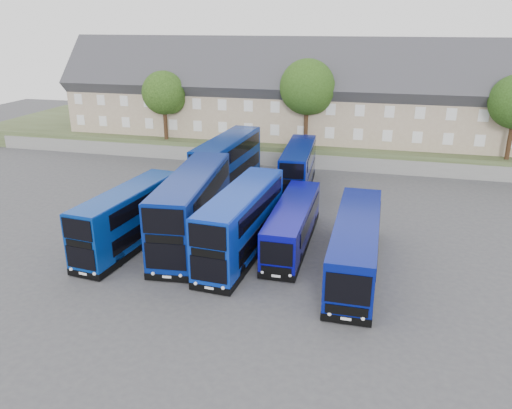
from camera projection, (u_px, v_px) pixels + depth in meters
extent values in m
plane|color=#424247|center=(211.00, 266.00, 31.96)|extent=(120.00, 120.00, 0.00)
cube|color=slate|center=(284.00, 160.00, 53.52)|extent=(70.00, 0.40, 1.50)
cube|color=#434D2B|center=(300.00, 138.00, 62.52)|extent=(80.00, 20.00, 2.00)
cube|color=tan|center=(108.00, 103.00, 63.04)|extent=(6.00, 8.00, 6.00)
cube|color=#323236|center=(105.00, 79.00, 62.00)|extent=(6.00, 10.40, 10.40)
cube|color=brown|center=(113.00, 46.00, 60.33)|extent=(0.60, 0.90, 1.40)
cube|color=tan|center=(152.00, 105.00, 61.66)|extent=(6.00, 8.00, 6.00)
cube|color=#323236|center=(150.00, 80.00, 60.62)|extent=(6.00, 10.40, 10.40)
cube|color=brown|center=(159.00, 47.00, 58.94)|extent=(0.60, 0.90, 1.40)
cube|color=tan|center=(197.00, 107.00, 60.27)|extent=(6.00, 8.00, 6.00)
cube|color=#323236|center=(196.00, 81.00, 59.23)|extent=(6.00, 10.40, 10.40)
cube|color=brown|center=(207.00, 48.00, 57.56)|extent=(0.60, 0.90, 1.40)
cube|color=tan|center=(245.00, 109.00, 58.89)|extent=(6.00, 8.00, 6.00)
cube|color=#323236|center=(245.00, 83.00, 57.85)|extent=(6.00, 10.40, 10.40)
cube|color=brown|center=(257.00, 48.00, 56.17)|extent=(0.60, 0.90, 1.40)
cube|color=tan|center=(295.00, 111.00, 57.50)|extent=(6.00, 8.00, 6.00)
cube|color=#323236|center=(296.00, 84.00, 56.46)|extent=(6.00, 10.40, 10.40)
cube|color=brown|center=(310.00, 49.00, 54.79)|extent=(0.60, 0.90, 1.40)
cube|color=tan|center=(348.00, 113.00, 56.12)|extent=(6.00, 8.00, 6.00)
cube|color=#323236|center=(349.00, 86.00, 55.08)|extent=(6.00, 10.40, 10.40)
cube|color=brown|center=(366.00, 50.00, 53.40)|extent=(0.60, 0.90, 1.40)
cube|color=tan|center=(403.00, 115.00, 54.73)|extent=(6.00, 8.00, 6.00)
cube|color=#323236|center=(406.00, 88.00, 53.69)|extent=(6.00, 10.40, 10.40)
cube|color=brown|center=(424.00, 51.00, 52.01)|extent=(0.60, 0.90, 1.40)
cube|color=tan|center=(461.00, 118.00, 53.35)|extent=(6.00, 8.00, 6.00)
cube|color=#323236|center=(465.00, 89.00, 52.31)|extent=(6.00, 10.40, 10.40)
cube|color=brown|center=(486.00, 51.00, 50.63)|extent=(0.60, 0.90, 1.40)
cube|color=navy|center=(129.00, 216.00, 34.02)|extent=(3.37, 10.40, 3.74)
cube|color=black|center=(131.00, 242.00, 34.68)|extent=(3.41, 10.45, 0.45)
cube|color=black|center=(81.00, 258.00, 29.76)|extent=(2.02, 0.27, 1.39)
cube|color=black|center=(77.00, 230.00, 29.12)|extent=(2.02, 0.27, 1.30)
cylinder|color=black|center=(92.00, 254.00, 32.38)|extent=(0.40, 1.03, 1.00)
cube|color=navy|center=(193.00, 206.00, 34.71)|extent=(4.01, 12.51, 4.56)
cube|color=black|center=(194.00, 237.00, 35.52)|extent=(4.06, 12.55, 0.45)
cube|color=black|center=(165.00, 257.00, 29.29)|extent=(2.49, 0.31, 1.68)
cube|color=black|center=(163.00, 222.00, 28.52)|extent=(2.49, 0.31, 1.56)
cylinder|color=black|center=(159.00, 258.00, 31.96)|extent=(0.40, 1.03, 1.00)
cube|color=#092CA8|center=(242.00, 221.00, 32.81)|extent=(3.26, 11.28, 4.11)
cube|color=black|center=(242.00, 250.00, 33.54)|extent=(3.30, 11.32, 0.45)
cube|color=black|center=(208.00, 270.00, 28.10)|extent=(2.23, 0.21, 1.52)
cube|color=black|center=(207.00, 237.00, 27.40)|extent=(2.23, 0.21, 1.42)
cylinder|color=black|center=(207.00, 267.00, 30.79)|extent=(0.37, 1.02, 1.00)
cube|color=navy|center=(228.00, 161.00, 46.33)|extent=(3.36, 11.81, 4.32)
cube|color=black|center=(228.00, 184.00, 47.10)|extent=(3.40, 11.85, 0.45)
cube|color=black|center=(203.00, 189.00, 41.39)|extent=(2.35, 0.20, 1.59)
cube|color=black|center=(202.00, 164.00, 40.66)|extent=(2.35, 0.20, 1.49)
cylinder|color=black|center=(201.00, 192.00, 44.12)|extent=(0.36, 1.02, 1.00)
cube|color=navy|center=(298.00, 167.00, 45.54)|extent=(2.90, 10.33, 3.74)
cube|color=black|center=(298.00, 187.00, 46.21)|extent=(2.95, 10.37, 0.45)
cube|color=black|center=(291.00, 193.00, 41.08)|extent=(2.02, 0.18, 1.39)
cube|color=black|center=(292.00, 171.00, 40.44)|extent=(2.02, 0.18, 1.30)
cylinder|color=black|center=(282.00, 194.00, 43.64)|extent=(0.36, 1.02, 1.00)
cube|color=#070790|center=(293.00, 223.00, 34.40)|extent=(2.30, 10.91, 2.65)
cube|color=black|center=(292.00, 241.00, 34.87)|extent=(2.34, 10.95, 0.45)
cube|color=black|center=(276.00, 254.00, 29.34)|extent=(1.97, 0.06, 1.45)
cylinder|color=black|center=(268.00, 257.00, 32.07)|extent=(0.30, 1.00, 1.00)
cube|color=navy|center=(356.00, 243.00, 30.73)|extent=(2.61, 12.45, 3.07)
cube|color=black|center=(354.00, 266.00, 31.28)|extent=(2.65, 12.49, 0.45)
cube|color=black|center=(348.00, 289.00, 24.96)|extent=(2.29, 0.06, 1.66)
cylinder|color=black|center=(329.00, 293.00, 27.82)|extent=(0.30, 1.00, 1.00)
cylinder|color=#382314|center=(165.00, 123.00, 56.58)|extent=(0.44, 0.44, 3.75)
sphere|color=#18320D|center=(164.00, 93.00, 55.41)|extent=(4.80, 4.80, 4.80)
sphere|color=#18320D|center=(170.00, 99.00, 55.89)|extent=(3.30, 3.30, 3.30)
cylinder|color=#382314|center=(306.00, 126.00, 53.21)|extent=(0.44, 0.44, 4.50)
sphere|color=#224011|center=(307.00, 87.00, 51.80)|extent=(5.76, 5.76, 5.76)
sphere|color=#224011|center=(313.00, 95.00, 52.34)|extent=(3.96, 3.96, 3.96)
cylinder|color=#382314|center=(510.00, 139.00, 48.22)|extent=(0.44, 0.44, 4.00)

